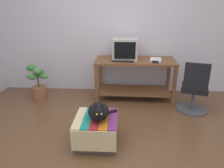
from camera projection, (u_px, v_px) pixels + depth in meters
The scene contains 11 objects.
ground_plane at pixel (104, 145), 2.80m from camera, with size 14.00×14.00×0.00m, color brown.
back_wall at pixel (112, 28), 4.27m from camera, with size 8.00×0.10×2.60m, color silver.
desk at pixel (135, 72), 4.09m from camera, with size 1.50×0.70×0.77m.
tv_monitor at pixel (125, 49), 4.00m from camera, with size 0.47×0.44×0.39m.
keyboard at pixel (123, 61), 3.88m from camera, with size 0.40×0.15×0.02m, color black.
book at pixel (156, 60), 3.93m from camera, with size 0.20×0.27×0.03m, color white.
ottoman_with_blanket at pixel (96, 130), 2.81m from camera, with size 0.55×0.59×0.37m.
cat at pixel (99, 111), 2.68m from camera, with size 0.39×0.43×0.28m.
potted_plant at pixel (38, 84), 4.11m from camera, with size 0.41×0.32×0.69m.
office_chair at pixel (194, 91), 3.58m from camera, with size 0.53×0.53×0.89m.
stapler at pixel (155, 62), 3.76m from camera, with size 0.04×0.11×0.04m, color black.
Camera 1 is at (0.23, -2.34, 1.72)m, focal length 34.19 mm.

